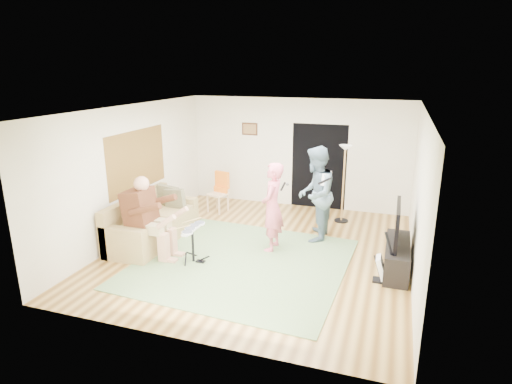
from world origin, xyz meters
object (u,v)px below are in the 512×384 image
guitar_spare (382,267)px  singer (272,207)px  tv_cabinet (397,257)px  television (397,224)px  guitarist (315,194)px  drum_kit (193,246)px  torchiere_lamp (344,170)px  sofa (150,226)px  dining_chair (218,198)px

guitar_spare → singer: bearing=161.6°
tv_cabinet → television: size_ratio=1.27×
guitar_spare → guitarist: bearing=133.8°
drum_kit → torchiere_lamp: (2.26, 3.01, 0.91)m
television → drum_kit: bearing=-166.8°
drum_kit → television: (3.45, 0.81, 0.55)m
drum_kit → television: 3.59m
singer → tv_cabinet: 2.39m
guitarist → singer: bearing=-42.5°
sofa → television: bearing=1.9°
tv_cabinet → drum_kit: bearing=-167.0°
drum_kit → guitar_spare: bearing=5.3°
guitarist → dining_chair: bearing=-113.3°
guitarist → torchiere_lamp: guitarist is taller
sofa → singer: bearing=7.9°
torchiere_lamp → television: torchiere_lamp is taller
television → tv_cabinet: bearing=0.0°
guitar_spare → dining_chair: 4.68m
tv_cabinet → sofa: bearing=-178.1°
torchiere_lamp → tv_cabinet: bearing=-60.7°
guitarist → dining_chair: size_ratio=1.98×
sofa → torchiere_lamp: size_ratio=1.27×
sofa → torchiere_lamp: 4.37m
guitar_spare → torchiere_lamp: size_ratio=0.50×
drum_kit → torchiere_lamp: 3.87m
tv_cabinet → television: bearing=180.0°
singer → torchiere_lamp: size_ratio=0.97×
sofa → singer: 2.58m
dining_chair → tv_cabinet: size_ratio=0.69×
dining_chair → singer: bearing=-28.5°
drum_kit → tv_cabinet: size_ratio=0.50×
sofa → guitar_spare: (4.57, -0.34, -0.05)m
drum_kit → dining_chair: size_ratio=0.72×
sofa → singer: size_ratio=1.31×
dining_chair → drum_kit: bearing=-61.0°
guitar_spare → television: size_ratio=0.80×
singer → dining_chair: (-1.89, 1.79, -0.51)m
drum_kit → tv_cabinet: 3.59m
guitarist → guitar_spare: guitarist is taller
sofa → guitarist: bearing=19.4°
dining_chair → television: bearing=-10.5°
guitarist → sofa: bearing=-72.1°
television → sofa: bearing=-178.1°
drum_kit → dining_chair: (-0.70, 2.79, 0.04)m
dining_chair → guitarist: bearing=-6.7°
tv_cabinet → singer: bearing=175.4°
torchiere_lamp → tv_cabinet: size_ratio=1.26×
sofa → drum_kit: (1.30, -0.65, 0.00)m
guitarist → tv_cabinet: (1.63, -0.96, -0.71)m
sofa → guitar_spare: bearing=-4.3°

